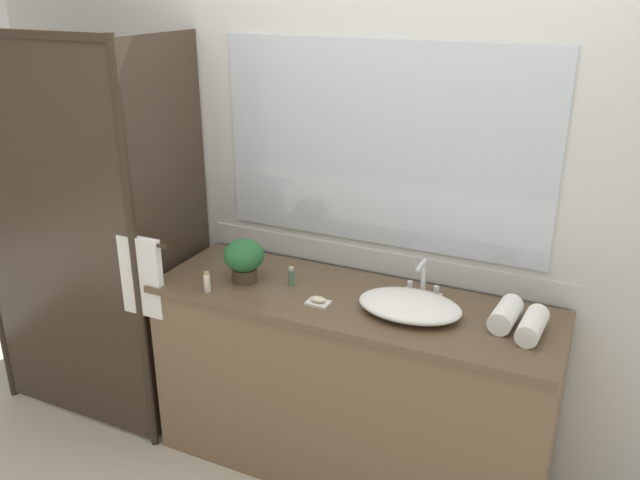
% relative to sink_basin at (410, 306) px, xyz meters
% --- Properties ---
extents(ground_plane, '(8.00, 8.00, 0.00)m').
position_rel_sink_basin_xyz_m(ground_plane, '(-0.27, 0.02, -0.94)').
color(ground_plane, beige).
extents(wall_back_with_mirror, '(4.40, 0.06, 2.60)m').
position_rel_sink_basin_xyz_m(wall_back_with_mirror, '(-0.27, 0.37, 0.37)').
color(wall_back_with_mirror, silver).
rests_on(wall_back_with_mirror, ground_plane).
extents(vanity_cabinet, '(1.80, 0.58, 0.90)m').
position_rel_sink_basin_xyz_m(vanity_cabinet, '(-0.27, 0.03, -0.49)').
color(vanity_cabinet, brown).
rests_on(vanity_cabinet, ground_plane).
extents(shower_enclosure, '(1.20, 0.59, 2.00)m').
position_rel_sink_basin_xyz_m(shower_enclosure, '(-1.54, -0.17, 0.09)').
color(shower_enclosure, '#2D2319').
rests_on(shower_enclosure, ground_plane).
extents(sink_basin, '(0.44, 0.30, 0.07)m').
position_rel_sink_basin_xyz_m(sink_basin, '(0.00, 0.00, 0.00)').
color(sink_basin, white).
rests_on(sink_basin, vanity_cabinet).
extents(faucet, '(0.17, 0.12, 0.18)m').
position_rel_sink_basin_xyz_m(faucet, '(0.00, 0.18, 0.02)').
color(faucet, silver).
rests_on(faucet, vanity_cabinet).
extents(potted_plant, '(0.19, 0.19, 0.20)m').
position_rel_sink_basin_xyz_m(potted_plant, '(-0.79, -0.02, 0.08)').
color(potted_plant, '#473828').
rests_on(potted_plant, vanity_cabinet).
extents(soap_dish, '(0.10, 0.07, 0.04)m').
position_rel_sink_basin_xyz_m(soap_dish, '(-0.38, -0.09, -0.02)').
color(soap_dish, silver).
rests_on(soap_dish, vanity_cabinet).
extents(amenity_bottle_shampoo, '(0.03, 0.03, 0.09)m').
position_rel_sink_basin_xyz_m(amenity_bottle_shampoo, '(-0.88, -0.18, 0.01)').
color(amenity_bottle_shampoo, silver).
rests_on(amenity_bottle_shampoo, vanity_cabinet).
extents(amenity_bottle_lotion, '(0.03, 0.03, 0.08)m').
position_rel_sink_basin_xyz_m(amenity_bottle_lotion, '(-0.89, 0.19, -0.00)').
color(amenity_bottle_lotion, white).
rests_on(amenity_bottle_lotion, vanity_cabinet).
extents(amenity_bottle_conditioner, '(0.03, 0.03, 0.09)m').
position_rel_sink_basin_xyz_m(amenity_bottle_conditioner, '(-0.57, 0.03, 0.01)').
color(amenity_bottle_conditioner, '#4C7056').
rests_on(amenity_bottle_conditioner, vanity_cabinet).
extents(rolled_towel_near_edge, '(0.10, 0.23, 0.09)m').
position_rel_sink_basin_xyz_m(rolled_towel_near_edge, '(0.49, 0.03, 0.01)').
color(rolled_towel_near_edge, white).
rests_on(rolled_towel_near_edge, vanity_cabinet).
extents(rolled_towel_middle, '(0.11, 0.21, 0.10)m').
position_rel_sink_basin_xyz_m(rolled_towel_middle, '(0.38, 0.07, 0.01)').
color(rolled_towel_middle, white).
rests_on(rolled_towel_middle, vanity_cabinet).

